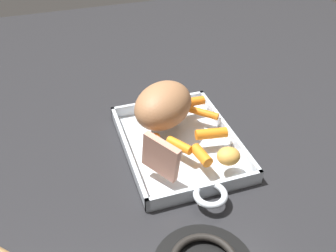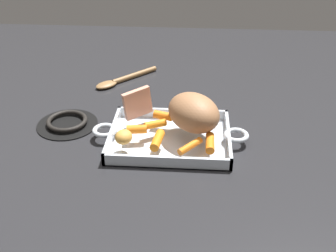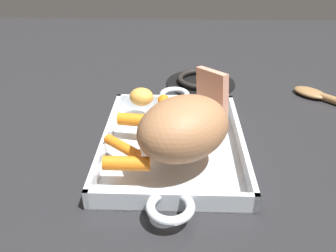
% 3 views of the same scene
% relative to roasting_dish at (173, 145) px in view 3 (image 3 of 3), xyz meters
% --- Properties ---
extents(ground_plane, '(1.87, 1.87, 0.00)m').
position_rel_roasting_dish_xyz_m(ground_plane, '(0.00, 0.00, -0.01)').
color(ground_plane, '#232326').
extents(roasting_dish, '(0.41, 0.24, 0.03)m').
position_rel_roasting_dish_xyz_m(roasting_dish, '(0.00, 0.00, 0.00)').
color(roasting_dish, silver).
rests_on(roasting_dish, ground_plane).
extents(pork_roast, '(0.19, 0.19, 0.09)m').
position_rel_roasting_dish_xyz_m(pork_roast, '(-0.06, -0.02, 0.07)').
color(pork_roast, '#9B6945').
rests_on(pork_roast, roasting_dish).
extents(roast_slice_thin, '(0.08, 0.06, 0.09)m').
position_rel_roasting_dish_xyz_m(roast_slice_thin, '(0.09, -0.07, 0.06)').
color(roast_slice_thin, tan).
rests_on(roast_slice_thin, roasting_dish).
extents(baby_carrot_center_left, '(0.05, 0.03, 0.02)m').
position_rel_roasting_dish_xyz_m(baby_carrot_center_left, '(0.08, 0.02, 0.03)').
color(baby_carrot_center_left, orange).
rests_on(baby_carrot_center_left, roasting_dish).
extents(baby_carrot_southeast, '(0.06, 0.06, 0.02)m').
position_rel_roasting_dish_xyz_m(baby_carrot_southeast, '(-0.05, 0.08, 0.03)').
color(baby_carrot_southeast, orange).
rests_on(baby_carrot_southeast, roasting_dish).
extents(baby_carrot_long, '(0.02, 0.07, 0.02)m').
position_rel_roasting_dish_xyz_m(baby_carrot_long, '(-0.10, 0.07, 0.03)').
color(baby_carrot_long, orange).
rests_on(baby_carrot_long, roasting_dish).
extents(baby_carrot_northeast, '(0.03, 0.07, 0.02)m').
position_rel_roasting_dish_xyz_m(baby_carrot_northeast, '(0.03, 0.06, 0.03)').
color(baby_carrot_northeast, orange).
rests_on(baby_carrot_northeast, roasting_dish).
extents(baby_carrot_southwest, '(0.06, 0.05, 0.02)m').
position_rel_roasting_dish_xyz_m(baby_carrot_southwest, '(0.04, -0.01, 0.03)').
color(baby_carrot_southwest, orange).
rests_on(baby_carrot_southwest, roasting_dish).
extents(baby_carrot_short, '(0.06, 0.03, 0.03)m').
position_rel_roasting_dish_xyz_m(baby_carrot_short, '(0.02, -0.06, 0.03)').
color(baby_carrot_short, orange).
rests_on(baby_carrot_short, roasting_dish).
extents(potato_golden_large, '(0.05, 0.05, 0.03)m').
position_rel_roasting_dish_xyz_m(potato_golden_large, '(0.11, 0.06, 0.04)').
color(potato_golden_large, gold).
rests_on(potato_golden_large, roasting_dish).
extents(stove_burner_rear, '(0.17, 0.17, 0.02)m').
position_rel_roasting_dish_xyz_m(stove_burner_rear, '(0.29, -0.06, -0.00)').
color(stove_burner_rear, black).
rests_on(stove_burner_rear, ground_plane).
extents(serving_spoon, '(0.19, 0.19, 0.02)m').
position_rel_roasting_dish_xyz_m(serving_spoon, '(0.19, -0.34, -0.00)').
color(serving_spoon, olive).
rests_on(serving_spoon, ground_plane).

